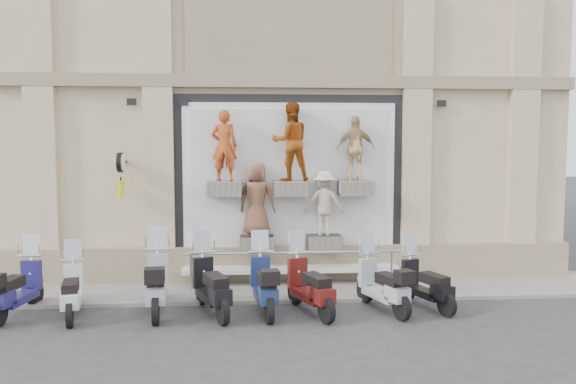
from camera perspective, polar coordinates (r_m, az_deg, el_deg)
The scene contains 14 objects.
ground at distance 11.14m, azimuth 1.31°, elevation -12.72°, with size 90.00×90.00×0.00m, color #2F2F31.
sidewalk at distance 13.14m, azimuth 0.43°, elevation -9.78°, with size 16.00×2.20×0.08m, color gray.
building at distance 17.79m, azimuth -0.86°, elevation 13.41°, with size 14.00×8.60×12.00m, color beige, non-canonical shape.
shop_vitrine at distance 13.39m, azimuth 0.31°, elevation 0.82°, with size 5.60×0.84×4.30m.
guard_rail at distance 12.94m, azimuth 0.46°, elevation -8.07°, with size 5.06×0.10×0.93m, color #9EA0A5, non-canonical shape.
clock_sign_bracket at distance 13.36m, azimuth -16.63°, elevation 2.26°, with size 0.10×0.80×1.02m.
scooter_a at distance 12.30m, azimuth -25.86°, elevation -7.83°, with size 0.55×1.88×1.53m, color #1A1751, non-canonical shape.
scooter_b at distance 11.80m, azimuth -21.14°, elevation -8.40°, with size 0.52×1.78×1.45m, color silver, non-canonical shape.
scooter_c at distance 11.55m, azimuth -13.20°, elevation -7.95°, with size 0.59×2.04×1.65m, color #93999F, non-canonical shape.
scooter_d at distance 11.28m, azimuth -7.81°, elevation -8.31°, with size 0.58×1.98×1.61m, color black, non-canonical shape.
scooter_e at distance 11.31m, azimuth -2.44°, elevation -8.31°, with size 0.56×1.94×1.57m, color #16254D, non-canonical shape.
scooter_f at distance 11.26m, azimuth 2.25°, elevation -8.39°, with size 0.56×1.92×1.56m, color #4F100D, non-canonical shape.
scooter_g at distance 11.57m, azimuth 9.59°, elevation -8.26°, with size 0.54×1.85×1.50m, color #9C9DA2, non-canonical shape.
scooter_h at distance 11.96m, azimuth 13.86°, elevation -8.09°, with size 0.51×1.75×1.42m, color black, non-canonical shape.
Camera 1 is at (-1.02, -10.56, 3.38)m, focal length 35.00 mm.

